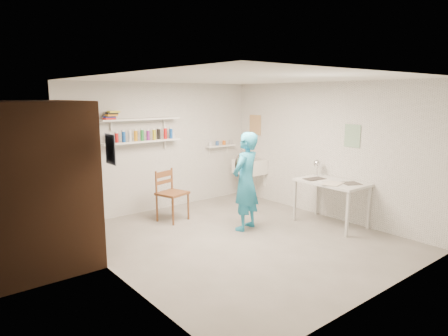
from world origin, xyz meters
TOP-DOWN VIEW (x-y plane):
  - floor at (0.00, 0.00)m, footprint 4.00×4.50m
  - ceiling at (0.00, 0.00)m, footprint 4.00×4.50m
  - wall_back at (0.00, 2.26)m, footprint 4.00×0.02m
  - wall_front at (0.00, -2.26)m, footprint 4.00×0.02m
  - wall_left at (-2.01, 0.00)m, footprint 0.02×4.50m
  - wall_right at (2.01, 0.00)m, footprint 0.02×4.50m
  - doorway_recess at (-1.99, 1.05)m, footprint 0.02×0.90m
  - corridor_box at (-2.70, 1.05)m, footprint 1.40×1.50m
  - door_lintel at (-1.97, 1.05)m, footprint 0.06×1.05m
  - door_jamb_near at (-1.97, 0.55)m, footprint 0.06×0.10m
  - door_jamb_far at (-1.97, 1.55)m, footprint 0.06×0.10m
  - shelf_lower at (-0.50, 2.13)m, footprint 1.50×0.22m
  - shelf_upper at (-0.50, 2.13)m, footprint 1.50×0.22m
  - ledge_shelf at (1.35, 2.17)m, footprint 0.70×0.14m
  - poster_left at (-1.99, 0.05)m, footprint 0.01×0.28m
  - poster_right_a at (1.99, 1.80)m, footprint 0.01×0.34m
  - poster_right_b at (1.99, -0.55)m, footprint 0.01×0.30m
  - belfast_sink at (1.75, 1.70)m, footprint 0.48×0.60m
  - man at (0.38, 0.31)m, footprint 0.67×0.54m
  - wall_clock at (0.45, 0.52)m, footprint 0.28×0.12m
  - wooden_chair at (-0.30, 1.45)m, footprint 0.56×0.54m
  - work_table at (1.64, -0.44)m, footprint 0.68×1.13m
  - desk_lamp at (1.83, 0.02)m, footprint 0.14×0.14m
  - spray_cans at (-0.50, 2.13)m, footprint 1.34×0.06m
  - book_stack at (-1.06, 2.13)m, footprint 0.26×0.14m
  - ledge_pots at (1.35, 2.17)m, footprint 0.48×0.07m
  - papers at (1.64, -0.44)m, footprint 0.30×0.22m

SIDE VIEW (x-z plane):
  - floor at x=0.00m, z-range -0.02..0.00m
  - work_table at x=1.64m, z-range 0.00..0.76m
  - wooden_chair at x=-0.30m, z-range 0.00..0.98m
  - belfast_sink at x=1.75m, z-range 0.55..0.85m
  - papers at x=1.64m, z-range 0.76..0.77m
  - man at x=0.38m, z-range 0.00..1.60m
  - desk_lamp at x=1.83m, z-range 0.91..1.05m
  - doorway_recess at x=-1.99m, z-range 0.00..2.00m
  - door_jamb_near at x=-1.97m, z-range 0.00..2.00m
  - door_jamb_far at x=-1.97m, z-range 0.00..2.00m
  - corridor_box at x=-2.70m, z-range 0.00..2.10m
  - wall_clock at x=0.45m, z-range 0.92..1.21m
  - ledge_shelf at x=1.35m, z-range 1.11..1.14m
  - ledge_pots at x=1.35m, z-range 1.14..1.22m
  - wall_back at x=0.00m, z-range 0.00..2.40m
  - wall_front at x=0.00m, z-range 0.00..2.40m
  - wall_left at x=-2.01m, z-range 0.00..2.40m
  - wall_right at x=2.01m, z-range 0.00..2.40m
  - shelf_lower at x=-0.50m, z-range 1.34..1.36m
  - spray_cans at x=-0.50m, z-range 1.36..1.53m
  - poster_right_b at x=1.99m, z-range 1.31..1.69m
  - poster_left at x=-1.99m, z-range 1.37..1.73m
  - poster_right_a at x=1.99m, z-range 1.34..1.76m
  - shelf_upper at x=-0.50m, z-range 1.74..1.76m
  - book_stack at x=-1.06m, z-range 1.76..1.91m
  - door_lintel at x=-1.97m, z-range 2.00..2.10m
  - ceiling at x=0.00m, z-range 2.40..2.42m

